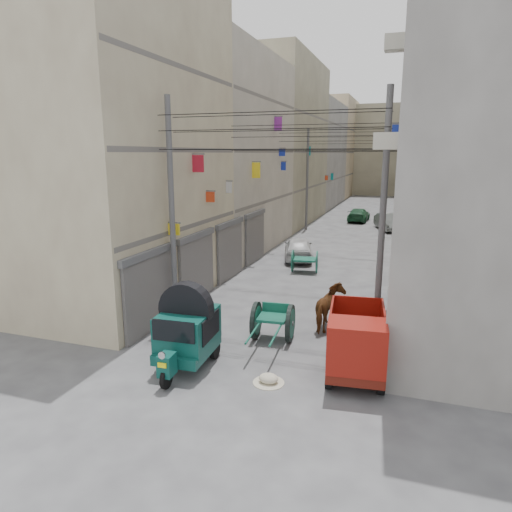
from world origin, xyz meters
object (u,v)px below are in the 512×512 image
at_px(second_cart, 305,261).
at_px(horse, 330,308).
at_px(tonga_cart, 273,321).
at_px(distant_car_grey, 389,222).
at_px(auto_rickshaw, 187,329).
at_px(mini_truck, 356,347).
at_px(distant_car_white, 298,248).
at_px(feed_sack, 269,378).
at_px(distant_car_green, 359,215).

xyz_separation_m(second_cart, horse, (2.58, -7.43, 0.15)).
bearing_deg(tonga_cart, distant_car_grey, 79.62).
bearing_deg(second_cart, distant_car_grey, 69.78).
bearing_deg(tonga_cart, auto_rickshaw, -129.33).
bearing_deg(mini_truck, auto_rickshaw, -176.68).
relative_size(tonga_cart, second_cart, 1.95).
bearing_deg(horse, distant_car_white, -67.73).
bearing_deg(horse, second_cart, -67.97).
xyz_separation_m(auto_rickshaw, horse, (3.42, 4.19, -0.36)).
distance_m(feed_sack, horse, 4.57).
bearing_deg(feed_sack, distant_car_grey, 86.38).
bearing_deg(auto_rickshaw, tonga_cart, 51.99).
xyz_separation_m(feed_sack, distant_car_grey, (1.72, 27.24, 0.53)).
relative_size(auto_rickshaw, horse, 1.52).
height_order(feed_sack, distant_car_green, distant_car_green).
bearing_deg(distant_car_green, mini_truck, 98.02).
relative_size(mini_truck, distant_car_grey, 0.88).
distance_m(tonga_cart, distant_car_green, 28.59).
relative_size(mini_truck, horse, 1.95).
height_order(auto_rickshaw, distant_car_green, auto_rickshaw).
bearing_deg(auto_rickshaw, mini_truck, 6.31).
height_order(tonga_cart, mini_truck, mini_truck).
distance_m(tonga_cart, distant_car_white, 11.99).
relative_size(tonga_cart, mini_truck, 0.80).
bearing_deg(mini_truck, distant_car_white, 103.51).
bearing_deg(distant_car_grey, feed_sack, -113.50).
height_order(horse, distant_car_white, horse).
height_order(second_cart, horse, horse).
bearing_deg(distant_car_white, auto_rickshaw, 75.96).
bearing_deg(auto_rickshaw, feed_sack, -9.02).
relative_size(mini_truck, distant_car_white, 0.90).
relative_size(mini_truck, feed_sack, 6.63).
relative_size(auto_rickshaw, distant_car_white, 0.70).
bearing_deg(distant_car_green, distant_car_grey, 125.81).
height_order(tonga_cart, distant_car_grey, distant_car_grey).
bearing_deg(distant_car_green, horse, 96.06).
xyz_separation_m(horse, distant_car_grey, (0.85, 22.79, -0.11)).
xyz_separation_m(auto_rickshaw, distant_car_green, (1.43, 31.20, -0.53)).
bearing_deg(distant_car_white, distant_car_grey, -124.31).
bearing_deg(mini_truck, feed_sack, -160.37).
bearing_deg(distant_car_grey, tonga_cart, -115.65).
relative_size(distant_car_white, distant_car_green, 0.96).
bearing_deg(mini_truck, tonga_cart, 141.83).
bearing_deg(distant_car_green, auto_rickshaw, 89.22).
bearing_deg(distant_car_green, second_cart, 90.12).
relative_size(feed_sack, horse, 0.29).
relative_size(auto_rickshaw, tonga_cart, 0.97).
height_order(distant_car_white, distant_car_grey, distant_car_white).
bearing_deg(second_cart, tonga_cart, -91.50).
distance_m(mini_truck, distant_car_grey, 26.19).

